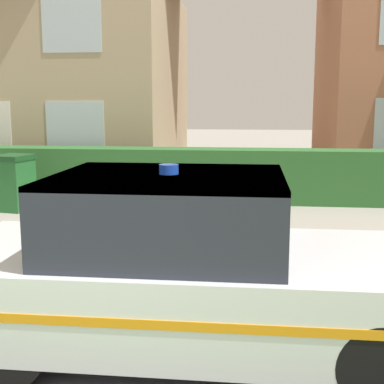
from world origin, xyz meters
TOP-DOWN VIEW (x-y plane):
  - road_strip at (0.00, 3.86)m, footprint 28.00×5.06m
  - garden_hedge at (0.86, 9.68)m, footprint 14.97×0.81m
  - police_car at (0.80, 2.77)m, footprint 4.26×1.77m
  - house_left at (-5.13, 14.00)m, footprint 8.64×6.85m
  - wheelie_bin at (-3.30, 8.29)m, footprint 0.74×0.79m

SIDE VIEW (x-z plane):
  - road_strip at x=0.00m, z-range 0.00..0.01m
  - wheelie_bin at x=-3.30m, z-range 0.00..1.09m
  - garden_hedge at x=0.86m, z-range 0.00..1.12m
  - police_car at x=0.80m, z-range -0.09..1.48m
  - house_left at x=-5.13m, z-range 0.08..7.50m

